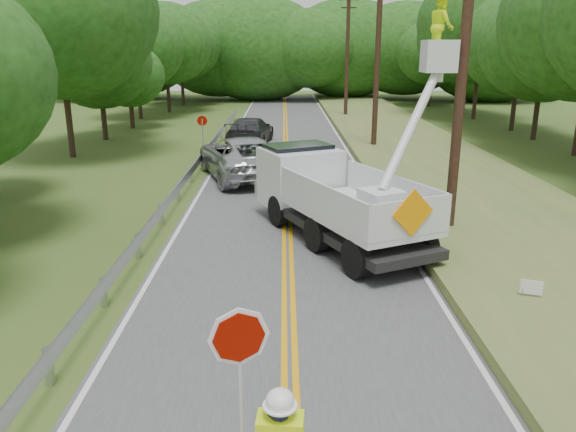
{
  "coord_description": "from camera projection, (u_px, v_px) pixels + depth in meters",
  "views": [
    {
      "loc": [
        -0.09,
        -7.26,
        5.52
      ],
      "look_at": [
        0.0,
        6.0,
        1.5
      ],
      "focal_mm": 34.54,
      "sensor_mm": 36.0,
      "label": 1
    }
  ],
  "objects": [
    {
      "name": "yard_sign",
      "position": [
        531.0,
        289.0,
        12.12
      ],
      "size": [
        0.45,
        0.18,
        0.67
      ],
      "color": "white",
      "rests_on": "ground"
    },
    {
      "name": "utility_poles",
      "position": [
        404.0,
        55.0,
        23.34
      ],
      "size": [
        1.6,
        43.3,
        10.0
      ],
      "color": "black",
      "rests_on": "ground"
    },
    {
      "name": "tall_grass_verge",
      "position": [
        465.0,
        190.0,
        21.96
      ],
      "size": [
        7.0,
        96.0,
        0.3
      ],
      "primitive_type": "cube",
      "color": "#4D6B33",
      "rests_on": "ground"
    },
    {
      "name": "bucket_truck",
      "position": [
        330.0,
        183.0,
        17.0
      ],
      "size": [
        5.78,
        7.42,
        6.93
      ],
      "color": "black",
      "rests_on": "road"
    },
    {
      "name": "treeline_right",
      "position": [
        561.0,
        31.0,
        31.07
      ],
      "size": [
        10.44,
        55.41,
        11.84
      ],
      "color": "#332319",
      "rests_on": "ground"
    },
    {
      "name": "treeline_horizon",
      "position": [
        291.0,
        49.0,
        60.78
      ],
      "size": [
        57.43,
        14.87,
        11.4
      ],
      "color": "#1B4010",
      "rests_on": "ground"
    },
    {
      "name": "stop_sign_permanent",
      "position": [
        203.0,
        132.0,
        27.02
      ],
      "size": [
        0.51,
        0.06,
        2.41
      ],
      "color": "#A2A6AB",
      "rests_on": "ground"
    },
    {
      "name": "treeline_left",
      "position": [
        112.0,
        43.0,
        34.67
      ],
      "size": [
        10.18,
        53.87,
        11.8
      ],
      "color": "#332319",
      "rests_on": "ground"
    },
    {
      "name": "suv_silver",
      "position": [
        242.0,
        157.0,
        24.48
      ],
      "size": [
        4.86,
        7.13,
        1.81
      ],
      "primitive_type": "imported",
      "rotation": [
        0.0,
        0.0,
        3.45
      ],
      "color": "#B2B5BA",
      "rests_on": "road"
    },
    {
      "name": "suv_darkgrey",
      "position": [
        250.0,
        131.0,
        33.07
      ],
      "size": [
        2.91,
        5.71,
        1.59
      ],
      "primitive_type": "imported",
      "rotation": [
        0.0,
        0.0,
        3.01
      ],
      "color": "#323338",
      "rests_on": "road"
    },
    {
      "name": "road",
      "position": [
        287.0,
        193.0,
        21.95
      ],
      "size": [
        7.2,
        96.0,
        0.03
      ],
      "color": "#454547",
      "rests_on": "ground"
    },
    {
      "name": "guardrail",
      "position": [
        188.0,
        175.0,
        22.63
      ],
      "size": [
        0.18,
        48.0,
        0.77
      ],
      "color": "#A2A6AB",
      "rests_on": "ground"
    },
    {
      "name": "ground",
      "position": [
        291.0,
        421.0,
        8.55
      ],
      "size": [
        140.0,
        140.0,
        0.0
      ],
      "primitive_type": "plane",
      "color": "#415423",
      "rests_on": "ground"
    }
  ]
}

